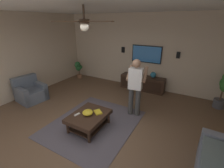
{
  "coord_description": "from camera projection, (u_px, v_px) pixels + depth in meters",
  "views": [
    {
      "loc": [
        -2.43,
        -2.03,
        2.54
      ],
      "look_at": [
        1.03,
        -0.07,
        0.94
      ],
      "focal_mm": 25.1,
      "sensor_mm": 36.0,
      "label": 1
    }
  ],
  "objects": [
    {
      "name": "wall_back_tv",
      "position": [
        141.0,
        52.0,
        6.12
      ],
      "size": [
        0.1,
        6.75,
        2.84
      ],
      "primitive_type": "cube",
      "color": "#C6B299",
      "rests_on": "ground"
    },
    {
      "name": "person_standing",
      "position": [
        135.0,
        85.0,
        4.26
      ],
      "size": [
        0.59,
        0.6,
        1.64
      ],
      "rotation": [
        0.0,
        0.0,
        0.15
      ],
      "color": "#3F3F3F",
      "rests_on": "ground"
    },
    {
      "name": "wall_side_far",
      "position": [
        0.0,
        60.0,
        4.83
      ],
      "size": [
        7.06,
        0.1,
        2.84
      ],
      "primitive_type": "cube",
      "color": "#C6B299",
      "rests_on": "ground"
    },
    {
      "name": "wall_speaker_right",
      "position": [
        123.0,
        50.0,
        6.39
      ],
      "size": [
        0.06,
        0.12,
        0.22
      ],
      "primitive_type": "cube",
      "color": "black"
    },
    {
      "name": "book",
      "position": [
        98.0,
        112.0,
        3.93
      ],
      "size": [
        0.26,
        0.27,
        0.04
      ],
      "primitive_type": "cube",
      "rotation": [
        0.0,
        0.0,
        0.95
      ],
      "color": "gold",
      "rests_on": "coffee_table"
    },
    {
      "name": "area_rug",
      "position": [
        94.0,
        123.0,
        4.17
      ],
      "size": [
        2.43,
        2.05,
        0.01
      ],
      "primitive_type": "cube",
      "color": "#514C56",
      "rests_on": "ground"
    },
    {
      "name": "vase_round",
      "position": [
        153.0,
        75.0,
        5.89
      ],
      "size": [
        0.22,
        0.22,
        0.22
      ],
      "primitive_type": "sphere",
      "color": "teal",
      "rests_on": "media_console"
    },
    {
      "name": "coffee_table",
      "position": [
        89.0,
        118.0,
        3.9
      ],
      "size": [
        1.0,
        0.8,
        0.4
      ],
      "color": "#332116",
      "rests_on": "ground"
    },
    {
      "name": "potted_plant_short",
      "position": [
        78.0,
        67.0,
        7.35
      ],
      "size": [
        0.35,
        0.31,
        0.79
      ],
      "color": "#9E6B4C",
      "rests_on": "ground"
    },
    {
      "name": "ceiling_fan",
      "position": [
        84.0,
        23.0,
        2.89
      ],
      "size": [
        1.14,
        1.16,
        0.46
      ],
      "color": "#4C3828"
    },
    {
      "name": "ceiling_slab",
      "position": [
        80.0,
        0.0,
        2.76
      ],
      "size": [
        7.06,
        6.75,
        0.1
      ],
      "primitive_type": "cube",
      "color": "white"
    },
    {
      "name": "armchair",
      "position": [
        31.0,
        93.0,
        5.33
      ],
      "size": [
        0.89,
        0.9,
        0.82
      ],
      "rotation": [
        0.0,
        0.0,
        -1.69
      ],
      "color": "slate",
      "rests_on": "ground"
    },
    {
      "name": "remote_white",
      "position": [
        77.0,
        115.0,
        3.84
      ],
      "size": [
        0.16,
        0.08,
        0.02
      ],
      "primitive_type": "cube",
      "rotation": [
        0.0,
        0.0,
        2.92
      ],
      "color": "white",
      "rests_on": "coffee_table"
    },
    {
      "name": "tv",
      "position": [
        146.0,
        54.0,
        5.95
      ],
      "size": [
        0.05,
        1.15,
        0.65
      ],
      "rotation": [
        0.0,
        0.0,
        3.14
      ],
      "color": "black"
    },
    {
      "name": "wall_speaker_left",
      "position": [
        178.0,
        55.0,
        5.42
      ],
      "size": [
        0.06,
        0.12,
        0.22
      ],
      "primitive_type": "cube",
      "color": "black"
    },
    {
      "name": "ground_plane",
      "position": [
        89.0,
        132.0,
        3.84
      ],
      "size": [
        8.24,
        8.24,
        0.0
      ],
      "primitive_type": "plane",
      "color": "brown"
    },
    {
      "name": "bowl",
      "position": [
        88.0,
        112.0,
        3.83
      ],
      "size": [
        0.26,
        0.26,
        0.12
      ],
      "primitive_type": "ellipsoid",
      "color": "gold",
      "rests_on": "coffee_table"
    },
    {
      "name": "media_console",
      "position": [
        142.0,
        83.0,
        6.17
      ],
      "size": [
        0.45,
        1.7,
        0.55
      ],
      "rotation": [
        0.0,
        0.0,
        3.14
      ],
      "color": "#332116",
      "rests_on": "ground"
    }
  ]
}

